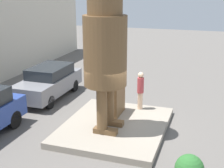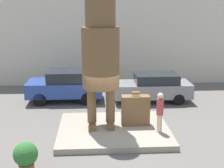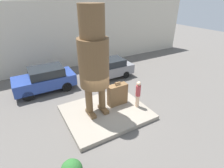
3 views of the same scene
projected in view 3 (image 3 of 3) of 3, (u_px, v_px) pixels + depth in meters
name	position (u px, v px, depth m)	size (l,w,h in m)	color
ground_plane	(106.00, 114.00, 10.03)	(60.00, 60.00, 0.00)	#605B56
pedestal	(106.00, 112.00, 9.97)	(4.55, 3.78, 0.23)	gray
building_backdrop	(60.00, 36.00, 15.10)	(28.00, 0.60, 5.74)	beige
statue_figure	(93.00, 56.00, 8.34)	(1.51, 1.51, 5.57)	brown
giant_suitcase	(117.00, 94.00, 10.25)	(1.17, 0.45, 1.47)	brown
tourist	(138.00, 93.00, 9.89)	(0.28, 0.28, 1.63)	beige
parked_car_blue	(45.00, 79.00, 12.09)	(4.04, 1.87, 1.70)	#284293
parked_car_grey	(108.00, 69.00, 13.95)	(4.15, 1.70, 1.55)	gray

